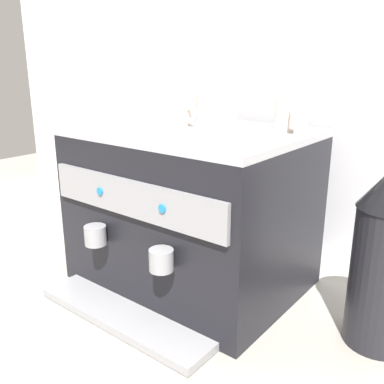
{
  "coord_description": "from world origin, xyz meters",
  "views": [
    {
      "loc": [
        0.71,
        -0.89,
        0.62
      ],
      "look_at": [
        0.0,
        0.0,
        0.27
      ],
      "focal_mm": 39.92,
      "sensor_mm": 36.0,
      "label": 1
    }
  ],
  "objects_px": {
    "ceramic_cup_3": "(180,113)",
    "ceramic_bowl_1": "(217,121)",
    "espresso_machine": "(191,209)",
    "ceramic_cup_0": "(146,112)",
    "ceramic_bowl_0": "(145,125)",
    "ceramic_cup_2": "(205,107)",
    "milk_pitcher": "(90,229)",
    "ceramic_cup_1": "(291,115)"
  },
  "relations": [
    {
      "from": "ceramic_cup_0",
      "to": "ceramic_cup_3",
      "type": "bearing_deg",
      "value": 8.33
    },
    {
      "from": "ceramic_bowl_1",
      "to": "ceramic_cup_0",
      "type": "bearing_deg",
      "value": -174.74
    },
    {
      "from": "ceramic_bowl_0",
      "to": "milk_pitcher",
      "type": "relative_size",
      "value": 0.64
    },
    {
      "from": "espresso_machine",
      "to": "ceramic_bowl_0",
      "type": "height_order",
      "value": "ceramic_bowl_0"
    },
    {
      "from": "ceramic_cup_0",
      "to": "ceramic_cup_2",
      "type": "height_order",
      "value": "ceramic_cup_2"
    },
    {
      "from": "ceramic_cup_1",
      "to": "ceramic_bowl_1",
      "type": "bearing_deg",
      "value": -149.6
    },
    {
      "from": "ceramic_cup_0",
      "to": "ceramic_cup_2",
      "type": "distance_m",
      "value": 0.18
    },
    {
      "from": "ceramic_cup_0",
      "to": "ceramic_cup_2",
      "type": "xyz_separation_m",
      "value": [
        0.12,
        0.14,
        0.01
      ]
    },
    {
      "from": "ceramic_cup_1",
      "to": "espresso_machine",
      "type": "bearing_deg",
      "value": -147.21
    },
    {
      "from": "espresso_machine",
      "to": "ceramic_bowl_1",
      "type": "bearing_deg",
      "value": 39.53
    },
    {
      "from": "ceramic_cup_2",
      "to": "ceramic_bowl_0",
      "type": "height_order",
      "value": "ceramic_cup_2"
    },
    {
      "from": "ceramic_cup_3",
      "to": "milk_pitcher",
      "type": "height_order",
      "value": "ceramic_cup_3"
    },
    {
      "from": "ceramic_cup_1",
      "to": "ceramic_bowl_1",
      "type": "xyz_separation_m",
      "value": [
        -0.17,
        -0.1,
        -0.02
      ]
    },
    {
      "from": "espresso_machine",
      "to": "ceramic_bowl_1",
      "type": "distance_m",
      "value": 0.25
    },
    {
      "from": "ceramic_cup_0",
      "to": "ceramic_bowl_0",
      "type": "bearing_deg",
      "value": -46.88
    },
    {
      "from": "milk_pitcher",
      "to": "ceramic_cup_1",
      "type": "bearing_deg",
      "value": 16.48
    },
    {
      "from": "ceramic_cup_0",
      "to": "ceramic_bowl_1",
      "type": "distance_m",
      "value": 0.24
    },
    {
      "from": "ceramic_bowl_0",
      "to": "ceramic_bowl_1",
      "type": "relative_size",
      "value": 0.89
    },
    {
      "from": "espresso_machine",
      "to": "ceramic_bowl_1",
      "type": "height_order",
      "value": "ceramic_bowl_1"
    },
    {
      "from": "ceramic_cup_3",
      "to": "milk_pitcher",
      "type": "distance_m",
      "value": 0.54
    },
    {
      "from": "ceramic_cup_3",
      "to": "ceramic_bowl_1",
      "type": "relative_size",
      "value": 1.1
    },
    {
      "from": "ceramic_cup_1",
      "to": "ceramic_cup_3",
      "type": "relative_size",
      "value": 1.06
    },
    {
      "from": "ceramic_cup_3",
      "to": "espresso_machine",
      "type": "bearing_deg",
      "value": -28.47
    },
    {
      "from": "ceramic_cup_0",
      "to": "ceramic_cup_3",
      "type": "height_order",
      "value": "ceramic_cup_3"
    },
    {
      "from": "ceramic_bowl_1",
      "to": "espresso_machine",
      "type": "bearing_deg",
      "value": -140.47
    },
    {
      "from": "ceramic_cup_3",
      "to": "ceramic_bowl_1",
      "type": "distance_m",
      "value": 0.12
    },
    {
      "from": "espresso_machine",
      "to": "ceramic_cup_0",
      "type": "relative_size",
      "value": 6.17
    },
    {
      "from": "ceramic_cup_2",
      "to": "milk_pitcher",
      "type": "bearing_deg",
      "value": -148.93
    },
    {
      "from": "espresso_machine",
      "to": "ceramic_bowl_1",
      "type": "xyz_separation_m",
      "value": [
        0.05,
        0.04,
        0.25
      ]
    },
    {
      "from": "ceramic_bowl_0",
      "to": "espresso_machine",
      "type": "bearing_deg",
      "value": 48.66
    },
    {
      "from": "ceramic_bowl_0",
      "to": "ceramic_bowl_1",
      "type": "height_order",
      "value": "ceramic_bowl_1"
    },
    {
      "from": "ceramic_cup_1",
      "to": "ceramic_bowl_0",
      "type": "height_order",
      "value": "ceramic_cup_1"
    },
    {
      "from": "ceramic_cup_1",
      "to": "ceramic_bowl_0",
      "type": "relative_size",
      "value": 1.31
    },
    {
      "from": "milk_pitcher",
      "to": "ceramic_bowl_0",
      "type": "bearing_deg",
      "value": -8.17
    },
    {
      "from": "espresso_machine",
      "to": "ceramic_bowl_1",
      "type": "relative_size",
      "value": 5.94
    },
    {
      "from": "ceramic_cup_3",
      "to": "ceramic_cup_1",
      "type": "bearing_deg",
      "value": 19.48
    },
    {
      "from": "ceramic_cup_3",
      "to": "ceramic_bowl_1",
      "type": "bearing_deg",
      "value": 2.38
    },
    {
      "from": "ceramic_cup_3",
      "to": "ceramic_bowl_0",
      "type": "relative_size",
      "value": 1.23
    },
    {
      "from": "ceramic_cup_2",
      "to": "ceramic_bowl_1",
      "type": "relative_size",
      "value": 1.08
    },
    {
      "from": "ceramic_cup_2",
      "to": "ceramic_bowl_1",
      "type": "bearing_deg",
      "value": -42.87
    },
    {
      "from": "espresso_machine",
      "to": "ceramic_cup_3",
      "type": "xyz_separation_m",
      "value": [
        -0.07,
        0.04,
        0.26
      ]
    },
    {
      "from": "espresso_machine",
      "to": "ceramic_cup_0",
      "type": "distance_m",
      "value": 0.32
    }
  ]
}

